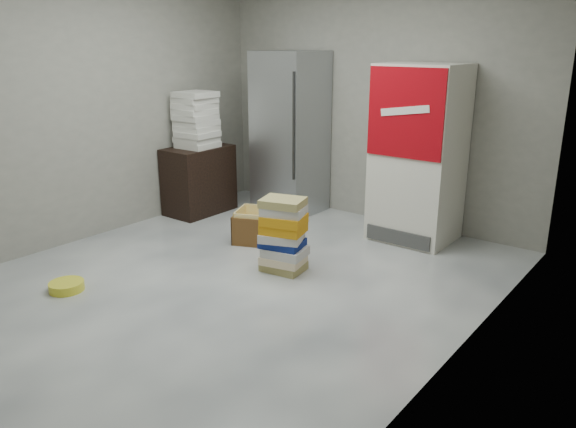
{
  "coord_description": "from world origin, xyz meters",
  "views": [
    {
      "loc": [
        3.15,
        -3.15,
        2.02
      ],
      "look_at": [
        0.17,
        0.7,
        0.5
      ],
      "focal_mm": 35.0,
      "sensor_mm": 36.0,
      "label": 1
    }
  ],
  "objects_px": {
    "steel_fridge": "(290,134)",
    "cardboard_box": "(257,228)",
    "wood_shelf": "(199,180)",
    "phonebook_stack_main": "(283,235)",
    "coke_cooler": "(418,154)"
  },
  "relations": [
    {
      "from": "steel_fridge",
      "to": "phonebook_stack_main",
      "type": "distance_m",
      "value": 2.01
    },
    {
      "from": "coke_cooler",
      "to": "phonebook_stack_main",
      "type": "height_order",
      "value": "coke_cooler"
    },
    {
      "from": "steel_fridge",
      "to": "coke_cooler",
      "type": "distance_m",
      "value": 1.65
    },
    {
      "from": "wood_shelf",
      "to": "phonebook_stack_main",
      "type": "relative_size",
      "value": 1.16
    },
    {
      "from": "coke_cooler",
      "to": "phonebook_stack_main",
      "type": "bearing_deg",
      "value": -108.88
    },
    {
      "from": "cardboard_box",
      "to": "coke_cooler",
      "type": "bearing_deg",
      "value": 17.85
    },
    {
      "from": "wood_shelf",
      "to": "phonebook_stack_main",
      "type": "xyz_separation_m",
      "value": [
        1.95,
        -0.83,
        -0.06
      ]
    },
    {
      "from": "wood_shelf",
      "to": "steel_fridge",
      "type": "bearing_deg",
      "value": 41.31
    },
    {
      "from": "steel_fridge",
      "to": "wood_shelf",
      "type": "height_order",
      "value": "steel_fridge"
    },
    {
      "from": "steel_fridge",
      "to": "cardboard_box",
      "type": "xyz_separation_m",
      "value": [
        0.4,
        -1.1,
        -0.81
      ]
    },
    {
      "from": "steel_fridge",
      "to": "coke_cooler",
      "type": "relative_size",
      "value": 1.06
    },
    {
      "from": "steel_fridge",
      "to": "wood_shelf",
      "type": "bearing_deg",
      "value": -138.69
    },
    {
      "from": "coke_cooler",
      "to": "cardboard_box",
      "type": "relative_size",
      "value": 3.26
    },
    {
      "from": "steel_fridge",
      "to": "coke_cooler",
      "type": "xyz_separation_m",
      "value": [
        1.65,
        -0.01,
        -0.05
      ]
    },
    {
      "from": "steel_fridge",
      "to": "cardboard_box",
      "type": "height_order",
      "value": "steel_fridge"
    }
  ]
}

